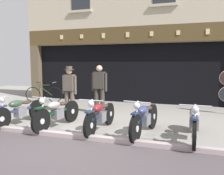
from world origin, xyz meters
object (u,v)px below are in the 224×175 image
at_px(motorcycle_left, 20,110).
at_px(leaning_bicycle, 44,94).
at_px(advert_board_near, 100,60).
at_px(advert_board_far, 75,62).
at_px(motorcycle_center_left, 57,112).
at_px(motorcycle_center, 100,115).
at_px(motorcycle_center_right, 145,118).
at_px(motorcycle_right, 194,122).
at_px(shopkeeper_center, 99,87).
at_px(salesman_left, 69,87).

xyz_separation_m(motorcycle_left, leaning_bicycle, (-1.63, 3.54, -0.04)).
relative_size(advert_board_near, advert_board_far, 0.83).
relative_size(advert_board_near, leaning_bicycle, 0.55).
height_order(motorcycle_left, motorcycle_center_left, motorcycle_center_left).
bearing_deg(advert_board_far, leaning_bicycle, -130.63).
bearing_deg(motorcycle_center, motorcycle_left, 4.13).
height_order(motorcycle_center_right, advert_board_far, advert_board_far).
xyz_separation_m(motorcycle_left, motorcycle_center, (2.42, 0.11, 0.01)).
distance_m(motorcycle_center_right, advert_board_near, 5.65).
bearing_deg(motorcycle_right, motorcycle_left, 2.50).
bearing_deg(motorcycle_right, shopkeeper_center, -30.95).
distance_m(salesman_left, leaning_bicycle, 2.90).
bearing_deg(advert_board_near, motorcycle_right, -48.62).
bearing_deg(motorcycle_center_right, motorcycle_left, 10.06).
relative_size(motorcycle_center_left, motorcycle_center_right, 1.00).
bearing_deg(advert_board_near, motorcycle_center_right, -57.60).
relative_size(motorcycle_center_right, salesman_left, 1.19).
relative_size(motorcycle_left, shopkeeper_center, 1.14).
height_order(motorcycle_center_left, leaning_bicycle, leaning_bicycle).
distance_m(motorcycle_center_right, advert_board_far, 6.38).
height_order(advert_board_far, leaning_bicycle, advert_board_far).
relative_size(salesman_left, leaning_bicycle, 0.99).
relative_size(motorcycle_center, motorcycle_right, 0.95).
bearing_deg(leaning_bicycle, motorcycle_right, 47.95).
xyz_separation_m(salesman_left, advert_board_far, (-1.26, 2.90, 0.88)).
distance_m(motorcycle_center, leaning_bicycle, 5.31).
height_order(shopkeeper_center, advert_board_near, advert_board_near).
bearing_deg(motorcycle_right, advert_board_far, -39.58).
relative_size(motorcycle_left, leaning_bicycle, 1.15).
bearing_deg(salesman_left, advert_board_near, -87.19).
bearing_deg(motorcycle_center, motorcycle_center_right, -178.79).
distance_m(motorcycle_center_right, salesman_left, 3.43).
xyz_separation_m(motorcycle_left, salesman_left, (0.63, 1.80, 0.50)).
bearing_deg(motorcycle_right, motorcycle_center_right, 1.56).
xyz_separation_m(advert_board_near, leaning_bicycle, (-2.28, -1.16, -1.52)).
relative_size(motorcycle_left, advert_board_near, 2.10).
bearing_deg(motorcycle_center_right, shopkeeper_center, -36.68).
bearing_deg(salesman_left, motorcycle_center_left, 110.84).
bearing_deg(motorcycle_center_left, salesman_left, -65.32).
distance_m(motorcycle_center, advert_board_far, 5.69).
height_order(salesman_left, advert_board_near, advert_board_near).
relative_size(motorcycle_center_left, salesman_left, 1.18).
height_order(motorcycle_center_left, salesman_left, salesman_left).
height_order(shopkeeper_center, leaning_bicycle, shopkeeper_center).
xyz_separation_m(motorcycle_center_left, motorcycle_center_right, (2.39, 0.04, 0.01)).
height_order(motorcycle_center, salesman_left, salesman_left).
height_order(advert_board_near, leaning_bicycle, advert_board_near).
xyz_separation_m(motorcycle_center_left, motorcycle_center, (1.23, 0.05, -0.01)).
distance_m(motorcycle_left, advert_board_far, 4.94).
relative_size(shopkeeper_center, advert_board_far, 1.52).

